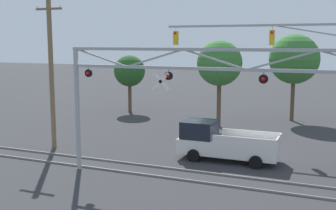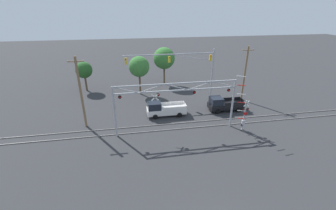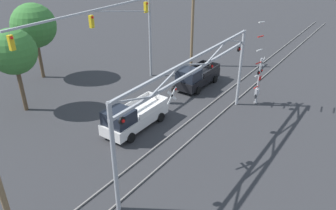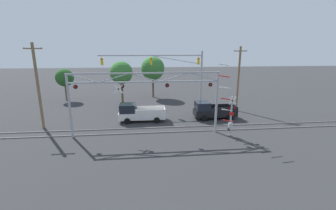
% 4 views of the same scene
% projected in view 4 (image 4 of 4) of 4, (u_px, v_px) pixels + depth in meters
% --- Properties ---
extents(rail_track_near, '(80.00, 0.08, 0.10)m').
position_uv_depth(rail_track_near, '(146.00, 133.00, 22.66)').
color(rail_track_near, gray).
rests_on(rail_track_near, ground_plane).
extents(rail_track_far, '(80.00, 0.08, 0.10)m').
position_uv_depth(rail_track_far, '(146.00, 128.00, 24.05)').
color(rail_track_far, gray).
rests_on(rail_track_far, ground_plane).
extents(crossing_gantry, '(14.36, 0.27, 6.18)m').
position_uv_depth(crossing_gantry, '(145.00, 91.00, 21.33)').
color(crossing_gantry, '#9EA0A5').
rests_on(crossing_gantry, ground_plane).
extents(crossing_signal_mast, '(2.07, 0.35, 7.06)m').
position_uv_depth(crossing_signal_mast, '(230.00, 114.00, 21.51)').
color(crossing_signal_mast, '#9EA0A5').
rests_on(crossing_signal_mast, ground_plane).
extents(traffic_signal_span, '(14.01, 0.39, 8.05)m').
position_uv_depth(traffic_signal_span, '(176.00, 69.00, 30.65)').
color(traffic_signal_span, '#9EA0A5').
rests_on(traffic_signal_span, ground_plane).
extents(pickup_truck_lead, '(5.41, 2.20, 2.09)m').
position_uv_depth(pickup_truck_lead, '(139.00, 113.00, 26.40)').
color(pickup_truck_lead, silver).
rests_on(pickup_truck_lead, ground_plane).
extents(pickup_truck_following, '(5.11, 2.20, 2.09)m').
position_uv_depth(pickup_truck_following, '(212.00, 111.00, 27.40)').
color(pickup_truck_following, black).
rests_on(pickup_truck_following, ground_plane).
extents(utility_pole_left, '(1.80, 0.28, 8.94)m').
position_uv_depth(utility_pole_left, '(38.00, 86.00, 23.16)').
color(utility_pole_left, brown).
rests_on(utility_pole_left, ground_plane).
extents(utility_pole_right, '(1.80, 0.28, 8.64)m').
position_uv_depth(utility_pole_right, '(238.00, 78.00, 30.07)').
color(utility_pole_right, brown).
rests_on(utility_pole_right, ground_plane).
extents(background_tree_beyond_span, '(4.03, 4.03, 7.07)m').
position_uv_depth(background_tree_beyond_span, '(153.00, 68.00, 38.58)').
color(background_tree_beyond_span, brown).
rests_on(background_tree_beyond_span, ground_plane).
extents(background_tree_far_left_verge, '(3.42, 3.42, 6.55)m').
position_uv_depth(background_tree_far_left_verge, '(121.00, 73.00, 33.74)').
color(background_tree_far_left_verge, brown).
rests_on(background_tree_far_left_verge, ground_plane).
extents(background_tree_far_right_verge, '(2.86, 2.86, 5.23)m').
position_uv_depth(background_tree_far_right_verge, '(65.00, 78.00, 36.30)').
color(background_tree_far_right_verge, brown).
rests_on(background_tree_far_right_verge, ground_plane).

